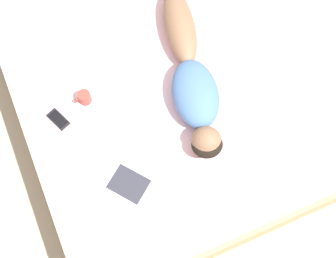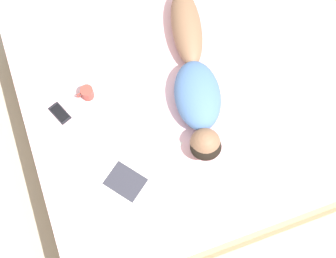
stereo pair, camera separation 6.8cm
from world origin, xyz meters
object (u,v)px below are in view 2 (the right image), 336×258
person (195,77)px  open_magazine (137,165)px  cell_phone (60,113)px  coffee_mug (87,93)px

person → open_magazine: (0.53, 0.41, -0.09)m
cell_phone → person: bearing=151.7°
person → open_magazine: 0.67m
person → open_magazine: bearing=50.7°
coffee_mug → cell_phone: coffee_mug is taller
person → open_magazine: size_ratio=2.08×
coffee_mug → open_magazine: bearing=105.3°
cell_phone → coffee_mug: bearing=173.9°
person → cell_phone: 0.90m
person → coffee_mug: bearing=0.7°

